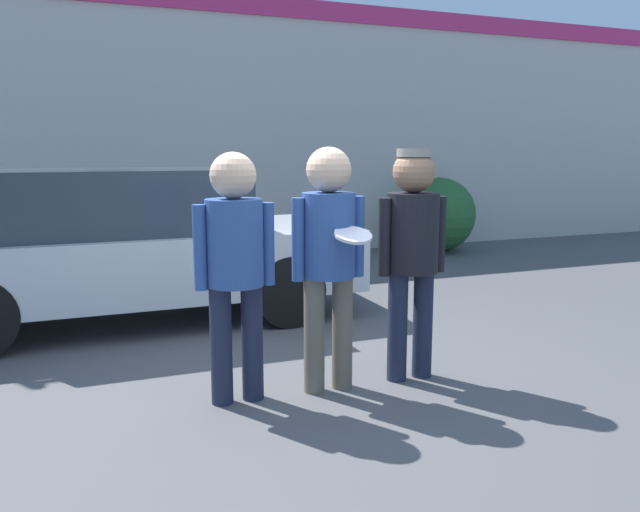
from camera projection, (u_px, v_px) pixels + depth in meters
The scene contains 7 objects.
ground_plane at pixel (311, 384), 4.68m from camera, with size 56.00×56.00×0.00m, color #4C4C4F.
storefront_building at pixel (178, 127), 9.75m from camera, with size 24.00×0.22×4.15m.
person_left at pixel (235, 254), 4.20m from camera, with size 0.56×0.39×1.73m.
person_middle_with_frisbee at pixel (329, 246), 4.41m from camera, with size 0.55×0.58×1.76m.
person_right at pixel (412, 241), 4.64m from camera, with size 0.56×0.39×1.75m.
parked_car_near at pixel (132, 245), 6.35m from camera, with size 4.45×1.86×1.55m.
shrub at pixel (438, 215), 10.77m from camera, with size 1.28×1.28×1.28m.
Camera 1 is at (-1.56, -4.17, 1.73)m, focal length 35.00 mm.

